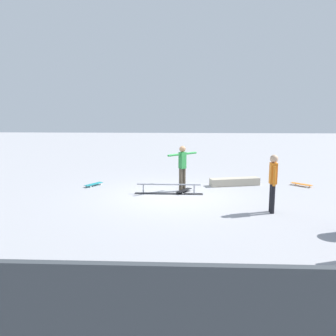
% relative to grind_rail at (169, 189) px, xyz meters
% --- Properties ---
extents(ground_plane, '(60.00, 60.00, 0.00)m').
position_rel_grind_rail_xyz_m(ground_plane, '(-0.15, 0.25, -0.16)').
color(ground_plane, '#9E9EA3').
extents(grind_rail, '(2.38, 0.26, 0.36)m').
position_rel_grind_rail_xyz_m(grind_rail, '(0.00, 0.00, 0.00)').
color(grind_rail, black).
rests_on(grind_rail, ground_plane).
extents(skate_ledge, '(1.97, 0.86, 0.29)m').
position_rel_grind_rail_xyz_m(skate_ledge, '(-2.49, -1.46, -0.01)').
color(skate_ledge, '#B2A893').
rests_on(skate_ledge, ground_plane).
extents(skater_main, '(1.03, 0.93, 1.63)m').
position_rel_grind_rail_xyz_m(skater_main, '(-0.47, -0.46, 0.79)').
color(skater_main, brown).
rests_on(skater_main, ground_plane).
extents(skateboard_main, '(0.57, 0.79, 0.09)m').
position_rel_grind_rail_xyz_m(skateboard_main, '(-0.53, -0.23, -0.08)').
color(skateboard_main, black).
rests_on(skateboard_main, ground_plane).
extents(bystander_orange_shirt, '(0.23, 0.38, 1.67)m').
position_rel_grind_rail_xyz_m(bystander_orange_shirt, '(-3.03, 2.07, 0.79)').
color(bystander_orange_shirt, black).
rests_on(bystander_orange_shirt, ground_plane).
extents(loose_skateboard_orange, '(0.72, 0.70, 0.09)m').
position_rel_grind_rail_xyz_m(loose_skateboard_orange, '(-5.03, -1.44, -0.08)').
color(loose_skateboard_orange, orange).
rests_on(loose_skateboard_orange, ground_plane).
extents(loose_skateboard_teal, '(0.59, 0.79, 0.09)m').
position_rel_grind_rail_xyz_m(loose_skateboard_teal, '(2.92, -1.12, -0.08)').
color(loose_skateboard_teal, teal).
rests_on(loose_skateboard_teal, ground_plane).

